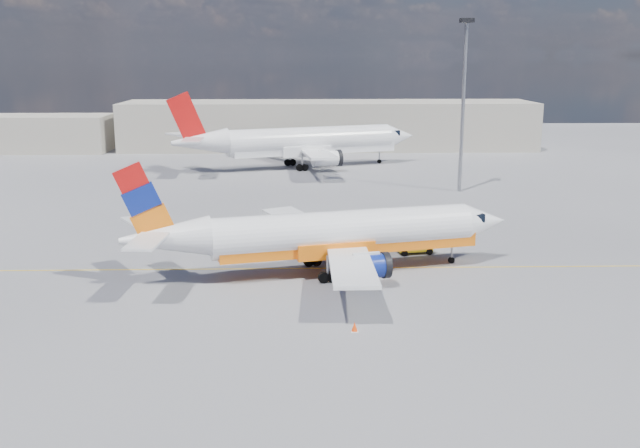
{
  "coord_description": "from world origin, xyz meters",
  "views": [
    {
      "loc": [
        0.41,
        -48.64,
        15.69
      ],
      "look_at": [
        1.72,
        2.79,
        3.5
      ],
      "focal_mm": 40.0,
      "sensor_mm": 36.0,
      "label": 1
    }
  ],
  "objects_px": {
    "traffic_cone": "(355,327)",
    "gse_tug": "(413,242)",
    "main_jet": "(331,234)",
    "second_jet": "(303,142)"
  },
  "relations": [
    {
      "from": "second_jet",
      "to": "traffic_cone",
      "type": "bearing_deg",
      "value": -106.99
    },
    {
      "from": "traffic_cone",
      "to": "second_jet",
      "type": "bearing_deg",
      "value": 92.66
    },
    {
      "from": "main_jet",
      "to": "second_jet",
      "type": "xyz_separation_m",
      "value": [
        -1.96,
        50.75,
        0.73
      ]
    },
    {
      "from": "main_jet",
      "to": "traffic_cone",
      "type": "height_order",
      "value": "main_jet"
    },
    {
      "from": "main_jet",
      "to": "gse_tug",
      "type": "distance_m",
      "value": 8.95
    },
    {
      "from": "traffic_cone",
      "to": "gse_tug",
      "type": "bearing_deg",
      "value": 70.43
    },
    {
      "from": "main_jet",
      "to": "gse_tug",
      "type": "height_order",
      "value": "main_jet"
    },
    {
      "from": "gse_tug",
      "to": "traffic_cone",
      "type": "xyz_separation_m",
      "value": [
        -5.98,
        -16.82,
        -0.64
      ]
    },
    {
      "from": "second_jet",
      "to": "gse_tug",
      "type": "relative_size",
      "value": 12.26
    },
    {
      "from": "main_jet",
      "to": "gse_tug",
      "type": "bearing_deg",
      "value": 23.67
    }
  ]
}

